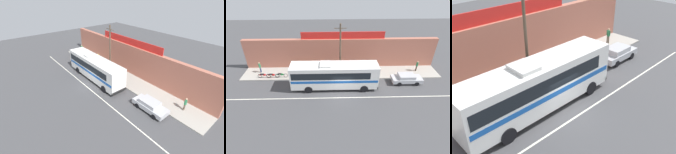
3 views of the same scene
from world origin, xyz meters
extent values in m
plane|color=#444447|center=(0.00, 0.00, 0.00)|extent=(70.00, 70.00, 0.00)
cube|color=#A8A399|center=(0.00, 5.20, 0.07)|extent=(30.00, 3.60, 0.14)
cube|color=#B26651|center=(0.00, 7.35, 2.40)|extent=(30.00, 0.70, 4.80)
cube|color=red|center=(0.33, 7.35, 5.35)|extent=(12.68, 0.12, 1.10)
cube|color=silver|center=(0.00, -0.80, 0.00)|extent=(30.00, 0.14, 0.01)
cube|color=white|center=(-1.05, 1.53, 1.99)|extent=(11.49, 2.49, 3.10)
cube|color=black|center=(-1.51, 1.53, 2.54)|extent=(10.11, 2.51, 0.96)
cube|color=#1956B2|center=(-1.05, 1.53, 1.69)|extent=(11.26, 2.51, 0.36)
cube|color=black|center=(4.66, 1.53, 2.44)|extent=(0.04, 2.24, 1.40)
cube|color=black|center=(4.65, 1.53, 0.62)|extent=(0.12, 2.49, 0.36)
cube|color=silver|center=(-2.20, 1.53, 3.66)|extent=(1.40, 1.74, 0.24)
cylinder|color=black|center=(2.86, 2.69, 0.52)|extent=(1.04, 0.32, 1.04)
cylinder|color=black|center=(2.86, 0.38, 0.52)|extent=(1.04, 0.32, 1.04)
cylinder|color=black|center=(-4.50, 2.69, 0.52)|extent=(1.04, 0.32, 1.04)
cylinder|color=black|center=(-4.50, 0.38, 0.52)|extent=(1.04, 0.32, 1.04)
cube|color=#B7BABF|center=(9.24, 2.37, 0.61)|extent=(4.22, 1.73, 0.56)
cube|color=#B7BABF|center=(9.14, 2.37, 1.13)|extent=(2.20, 1.56, 0.48)
cube|color=black|center=(9.95, 2.37, 1.09)|extent=(0.21, 1.46, 0.34)
cylinder|color=black|center=(10.46, 3.19, 0.31)|extent=(0.62, 0.20, 0.62)
cylinder|color=black|center=(10.46, 1.55, 0.31)|extent=(0.62, 0.20, 0.62)
cylinder|color=black|center=(8.01, 3.19, 0.31)|extent=(0.62, 0.20, 0.62)
cylinder|color=black|center=(8.01, 1.55, 0.31)|extent=(0.62, 0.20, 0.62)
cylinder|color=brown|center=(-0.19, 3.86, 4.17)|extent=(0.22, 0.22, 8.06)
cylinder|color=brown|center=(-0.19, 3.86, 7.60)|extent=(1.60, 0.10, 0.10)
torus|color=black|center=(-5.28, 4.16, 0.45)|extent=(0.62, 0.06, 0.62)
torus|color=black|center=(-6.49, 4.16, 0.45)|extent=(0.62, 0.06, 0.62)
cylinder|color=silver|center=(-5.36, 4.16, 0.75)|extent=(0.34, 0.04, 0.65)
cylinder|color=silver|center=(-5.46, 4.16, 1.07)|extent=(0.03, 0.56, 0.03)
ellipsoid|color=orange|center=(-5.83, 4.16, 0.63)|extent=(0.56, 0.22, 0.34)
cube|color=black|center=(-6.10, 4.16, 0.75)|extent=(0.52, 0.20, 0.10)
ellipsoid|color=orange|center=(-6.43, 4.16, 0.59)|extent=(0.36, 0.14, 0.16)
torus|color=black|center=(-9.53, 3.97, 0.45)|extent=(0.62, 0.06, 0.62)
torus|color=black|center=(-10.82, 3.97, 0.45)|extent=(0.62, 0.06, 0.62)
cylinder|color=silver|center=(-9.61, 3.97, 0.75)|extent=(0.34, 0.04, 0.65)
cylinder|color=silver|center=(-9.71, 3.97, 1.07)|extent=(0.03, 0.56, 0.03)
ellipsoid|color=red|center=(-10.11, 3.97, 0.63)|extent=(0.56, 0.22, 0.34)
cube|color=black|center=(-10.41, 3.97, 0.75)|extent=(0.52, 0.20, 0.10)
ellipsoid|color=red|center=(-10.76, 3.97, 0.59)|extent=(0.36, 0.14, 0.16)
torus|color=black|center=(-8.30, 4.06, 0.45)|extent=(0.62, 0.06, 0.62)
torus|color=black|center=(-9.54, 4.06, 0.45)|extent=(0.62, 0.06, 0.62)
cylinder|color=silver|center=(-8.38, 4.06, 0.75)|extent=(0.34, 0.04, 0.65)
cylinder|color=silver|center=(-8.48, 4.06, 1.07)|extent=(0.03, 0.56, 0.03)
ellipsoid|color=#237F38|center=(-8.86, 4.06, 0.63)|extent=(0.56, 0.22, 0.34)
cube|color=black|center=(-9.15, 4.06, 0.75)|extent=(0.52, 0.20, 0.10)
ellipsoid|color=#237F38|center=(-9.48, 4.06, 0.59)|extent=(0.36, 0.14, 0.16)
torus|color=black|center=(-10.85, 4.03, 0.45)|extent=(0.62, 0.06, 0.62)
torus|color=black|center=(-12.12, 4.03, 0.45)|extent=(0.62, 0.06, 0.62)
cylinder|color=silver|center=(-10.93, 4.03, 0.75)|extent=(0.34, 0.04, 0.65)
cylinder|color=silver|center=(-11.03, 4.03, 1.07)|extent=(0.03, 0.56, 0.03)
ellipsoid|color=red|center=(-11.42, 4.03, 0.63)|extent=(0.56, 0.22, 0.34)
cube|color=black|center=(-11.71, 4.03, 0.75)|extent=(0.52, 0.20, 0.10)
ellipsoid|color=red|center=(-12.06, 4.03, 0.59)|extent=(0.36, 0.14, 0.16)
cylinder|color=brown|center=(11.83, 5.51, 0.55)|extent=(0.13, 0.13, 0.82)
cylinder|color=brown|center=(11.83, 5.33, 0.55)|extent=(0.13, 0.13, 0.82)
cylinder|color=#2D7A4C|center=(11.83, 5.42, 1.27)|extent=(0.30, 0.30, 0.61)
sphere|color=tan|center=(11.83, 5.42, 1.72)|extent=(0.22, 0.22, 0.22)
cylinder|color=#2D7A4C|center=(11.83, 5.62, 1.30)|extent=(0.08, 0.08, 0.57)
cylinder|color=#2D7A4C|center=(11.83, 5.22, 1.30)|extent=(0.08, 0.08, 0.57)
cylinder|color=brown|center=(-6.17, 5.65, 0.55)|extent=(0.13, 0.13, 0.83)
cylinder|color=brown|center=(-6.17, 5.47, 0.55)|extent=(0.13, 0.13, 0.83)
cylinder|color=gold|center=(-6.17, 5.56, 1.28)|extent=(0.30, 0.30, 0.62)
sphere|color=#A37556|center=(-6.17, 5.56, 1.73)|extent=(0.22, 0.22, 0.22)
cylinder|color=gold|center=(-6.17, 5.76, 1.31)|extent=(0.08, 0.08, 0.57)
cylinder|color=gold|center=(-6.17, 5.36, 1.31)|extent=(0.08, 0.08, 0.57)
cylinder|color=navy|center=(-12.47, 5.69, 0.56)|extent=(0.13, 0.13, 0.84)
cylinder|color=navy|center=(-12.47, 5.51, 0.56)|extent=(0.13, 0.13, 0.84)
cylinder|color=#2D7A4C|center=(-12.47, 5.60, 1.30)|extent=(0.30, 0.30, 0.63)
sphere|color=tan|center=(-12.47, 5.60, 1.76)|extent=(0.23, 0.23, 0.23)
cylinder|color=#2D7A4C|center=(-12.47, 5.80, 1.33)|extent=(0.08, 0.08, 0.58)
cylinder|color=#2D7A4C|center=(-12.47, 5.40, 1.33)|extent=(0.08, 0.08, 0.58)
camera|label=1|loc=(17.57, -10.12, 12.71)|focal=25.19mm
camera|label=2|loc=(-1.13, -19.02, 15.14)|focal=29.31mm
camera|label=3|loc=(-10.10, -9.83, 10.69)|focal=41.06mm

